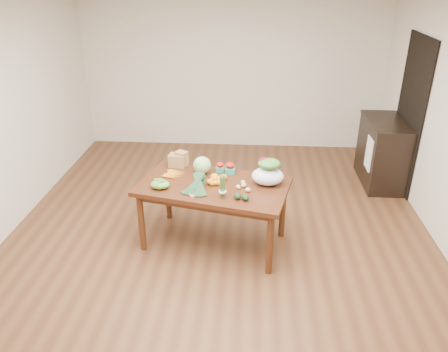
# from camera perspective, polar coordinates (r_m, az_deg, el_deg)

# --- Properties ---
(floor) EXTENTS (6.00, 6.00, 0.00)m
(floor) POSITION_cam_1_polar(r_m,az_deg,el_deg) (5.15, -0.63, -8.25)
(floor) COLOR brown
(floor) RESTS_ON ground
(room_walls) EXTENTS (5.02, 6.02, 2.70)m
(room_walls) POSITION_cam_1_polar(r_m,az_deg,el_deg) (4.53, -0.71, 6.03)
(room_walls) COLOR beige
(room_walls) RESTS_ON floor
(dining_table) EXTENTS (1.75, 1.22, 0.75)m
(dining_table) POSITION_cam_1_polar(r_m,az_deg,el_deg) (4.90, -1.34, -4.99)
(dining_table) COLOR #421D0F
(dining_table) RESTS_ON floor
(doorway_dark) EXTENTS (0.02, 1.00, 2.10)m
(doorway_dark) POSITION_cam_1_polar(r_m,az_deg,el_deg) (6.50, 23.07, 7.35)
(doorway_dark) COLOR black
(doorway_dark) RESTS_ON floor
(cabinet) EXTENTS (0.52, 1.02, 0.94)m
(cabinet) POSITION_cam_1_polar(r_m,az_deg,el_deg) (6.65, 19.97, 2.93)
(cabinet) COLOR black
(cabinet) RESTS_ON floor
(dish_towel) EXTENTS (0.02, 0.28, 0.45)m
(dish_towel) POSITION_cam_1_polar(r_m,az_deg,el_deg) (6.33, 18.38, 2.80)
(dish_towel) COLOR white
(dish_towel) RESTS_ON cabinet
(paper_bag) EXTENTS (0.30, 0.27, 0.18)m
(paper_bag) POSITION_cam_1_polar(r_m,az_deg,el_deg) (5.13, -6.10, 2.21)
(paper_bag) COLOR #8D5B3F
(paper_bag) RESTS_ON dining_table
(cabbage) EXTENTS (0.20, 0.20, 0.20)m
(cabbage) POSITION_cam_1_polar(r_m,az_deg,el_deg) (4.93, -2.88, 1.41)
(cabbage) COLOR #9BC16F
(cabbage) RESTS_ON dining_table
(strawberry_basket_a) EXTENTS (0.11, 0.11, 0.09)m
(strawberry_basket_a) POSITION_cam_1_polar(r_m,az_deg,el_deg) (5.00, -0.51, 1.08)
(strawberry_basket_a) COLOR red
(strawberry_basket_a) RESTS_ON dining_table
(strawberry_basket_b) EXTENTS (0.13, 0.13, 0.10)m
(strawberry_basket_b) POSITION_cam_1_polar(r_m,az_deg,el_deg) (4.95, 0.79, 0.92)
(strawberry_basket_b) COLOR red
(strawberry_basket_b) RESTS_ON dining_table
(orange_a) EXTENTS (0.09, 0.09, 0.09)m
(orange_a) POSITION_cam_1_polar(r_m,az_deg,el_deg) (4.78, -1.27, -0.16)
(orange_a) COLOR orange
(orange_a) RESTS_ON dining_table
(orange_b) EXTENTS (0.07, 0.07, 0.07)m
(orange_b) POSITION_cam_1_polar(r_m,az_deg,el_deg) (4.79, -0.01, -0.18)
(orange_b) COLOR orange
(orange_b) RESTS_ON dining_table
(orange_c) EXTENTS (0.08, 0.08, 0.08)m
(orange_c) POSITION_cam_1_polar(r_m,az_deg,el_deg) (4.73, -0.49, -0.44)
(orange_c) COLOR orange
(orange_c) RESTS_ON dining_table
(mandarin_cluster) EXTENTS (0.22, 0.22, 0.09)m
(mandarin_cluster) POSITION_cam_1_polar(r_m,az_deg,el_deg) (4.71, -1.15, -0.53)
(mandarin_cluster) COLOR orange
(mandarin_cluster) RESTS_ON dining_table
(carrots) EXTENTS (0.26, 0.26, 0.03)m
(carrots) POSITION_cam_1_polar(r_m,az_deg,el_deg) (4.94, -6.42, 0.22)
(carrots) COLOR orange
(carrots) RESTS_ON dining_table
(snap_pea_bag) EXTENTS (0.20, 0.15, 0.09)m
(snap_pea_bag) POSITION_cam_1_polar(r_m,az_deg,el_deg) (4.66, -8.35, -1.10)
(snap_pea_bag) COLOR #499131
(snap_pea_bag) RESTS_ON dining_table
(kale_bunch) EXTENTS (0.40, 0.46, 0.16)m
(kale_bunch) POSITION_cam_1_polar(r_m,az_deg,el_deg) (4.52, -3.77, -1.28)
(kale_bunch) COLOR black
(kale_bunch) RESTS_ON dining_table
(asparagus_bundle) EXTENTS (0.10, 0.13, 0.26)m
(asparagus_bundle) POSITION_cam_1_polar(r_m,az_deg,el_deg) (4.41, -0.19, -1.33)
(asparagus_bundle) COLOR #527937
(asparagus_bundle) RESTS_ON dining_table
(potato_a) EXTENTS (0.04, 0.04, 0.04)m
(potato_a) POSITION_cam_1_polar(r_m,az_deg,el_deg) (4.61, 1.91, -1.49)
(potato_a) COLOR #DBB27E
(potato_a) RESTS_ON dining_table
(potato_b) EXTENTS (0.05, 0.04, 0.04)m
(potato_b) POSITION_cam_1_polar(r_m,az_deg,el_deg) (4.63, 1.85, -1.39)
(potato_b) COLOR #D4C67A
(potato_b) RESTS_ON dining_table
(potato_c) EXTENTS (0.06, 0.05, 0.05)m
(potato_c) POSITION_cam_1_polar(r_m,az_deg,el_deg) (4.65, 2.59, -1.21)
(potato_c) COLOR tan
(potato_c) RESTS_ON dining_table
(potato_d) EXTENTS (0.06, 0.05, 0.05)m
(potato_d) POSITION_cam_1_polar(r_m,az_deg,el_deg) (4.71, 2.49, -0.83)
(potato_d) COLOR tan
(potato_d) RESTS_ON dining_table
(potato_e) EXTENTS (0.06, 0.05, 0.05)m
(potato_e) POSITION_cam_1_polar(r_m,az_deg,el_deg) (4.56, 3.15, -1.82)
(potato_e) COLOR #DCB97F
(potato_e) RESTS_ON dining_table
(avocado_a) EXTENTS (0.10, 0.12, 0.07)m
(avocado_a) POSITION_cam_1_polar(r_m,az_deg,el_deg) (4.41, 1.76, -2.61)
(avocado_a) COLOR black
(avocado_a) RESTS_ON dining_table
(avocado_b) EXTENTS (0.10, 0.12, 0.07)m
(avocado_b) POSITION_cam_1_polar(r_m,az_deg,el_deg) (4.39, 2.78, -2.76)
(avocado_b) COLOR black
(avocado_b) RESTS_ON dining_table
(salad_bag) EXTENTS (0.40, 0.33, 0.27)m
(salad_bag) POSITION_cam_1_polar(r_m,az_deg,el_deg) (4.68, 5.75, 0.39)
(salad_bag) COLOR silver
(salad_bag) RESTS_ON dining_table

